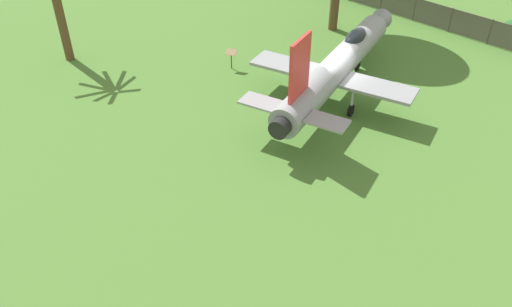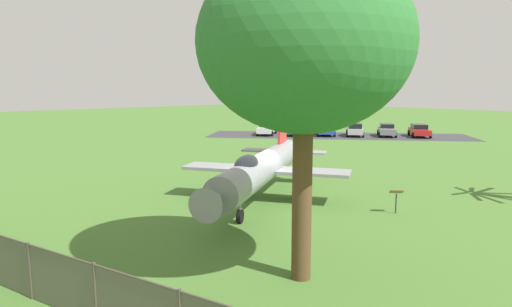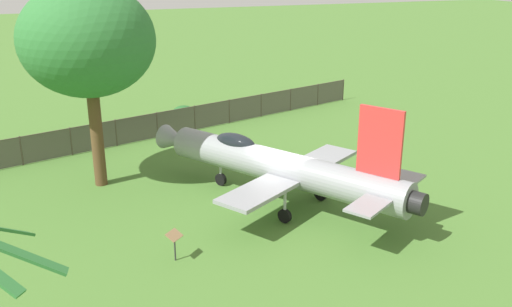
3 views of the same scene
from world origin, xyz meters
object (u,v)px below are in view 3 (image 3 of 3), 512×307
shrub_near_fence (183,113)px  info_plaque (174,239)px  display_jet (275,164)px  shade_tree (87,41)px

shrub_near_fence → info_plaque: size_ratio=1.34×
display_jet → shrub_near_fence: size_ratio=8.22×
shade_tree → info_plaque: (-1.80, 8.37, -6.04)m
display_jet → shrub_near_fence: 14.71m
shrub_near_fence → info_plaque: info_plaque is taller
display_jet → info_plaque: (5.32, 3.52, -0.94)m
info_plaque → shade_tree: bearing=-77.9°
shrub_near_fence → shade_tree: bearing=56.9°
shade_tree → info_plaque: bearing=102.1°
display_jet → info_plaque: size_ratio=10.99×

